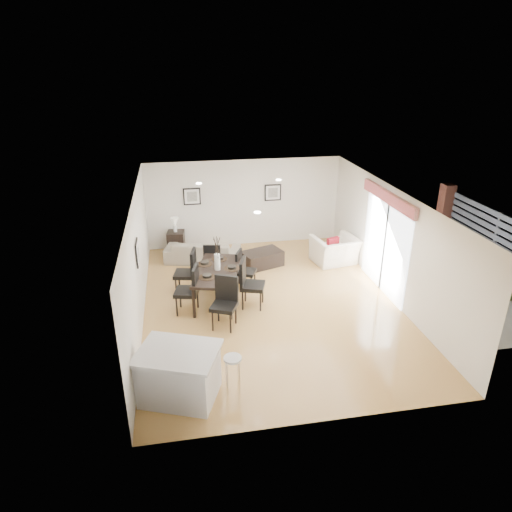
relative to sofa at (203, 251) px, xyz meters
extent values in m
plane|color=tan|center=(1.42, -2.82, -0.31)|extent=(8.00, 8.00, 0.00)
cube|color=silver|center=(1.42, 1.18, 1.04)|extent=(6.00, 0.04, 2.70)
cube|color=silver|center=(1.42, -6.82, 1.04)|extent=(6.00, 0.04, 2.70)
cube|color=silver|center=(-1.58, -2.82, 1.04)|extent=(0.04, 8.00, 2.70)
cube|color=silver|center=(4.42, -2.82, 1.04)|extent=(0.04, 8.00, 2.70)
cube|color=white|center=(1.42, -2.82, 2.39)|extent=(6.00, 8.00, 0.02)
imported|color=gray|center=(0.00, 0.00, 0.00)|extent=(2.30, 1.37, 0.63)
imported|color=silver|center=(3.75, -0.78, 0.08)|extent=(1.36, 1.24, 0.78)
imported|color=#3A632A|center=(7.25, -3.63, 0.00)|extent=(0.71, 0.66, 0.63)
imported|color=#3A632A|center=(7.32, -1.06, -0.01)|extent=(0.41, 0.41, 0.60)
cube|color=black|center=(0.21, -2.38, 0.46)|extent=(1.42, 2.12, 0.06)
cylinder|color=black|center=(-0.43, -3.15, 0.06)|extent=(0.08, 0.08, 0.74)
cylinder|color=black|center=(0.03, -1.40, 0.06)|extent=(0.08, 0.08, 0.74)
cylinder|color=black|center=(0.39, -3.36, 0.06)|extent=(0.08, 0.08, 0.74)
cylinder|color=black|center=(0.84, -1.61, 0.06)|extent=(0.08, 0.08, 0.74)
cube|color=black|center=(-0.57, -2.87, 0.21)|extent=(0.63, 0.63, 0.09)
cube|color=black|center=(-0.35, -2.92, 0.54)|extent=(0.19, 0.53, 0.63)
cylinder|color=black|center=(-0.72, -2.62, -0.07)|extent=(0.04, 0.04, 0.48)
cylinder|color=black|center=(-0.32, -2.71, -0.07)|extent=(0.04, 0.04, 0.48)
cylinder|color=black|center=(-0.82, -3.02, -0.07)|extent=(0.04, 0.04, 0.48)
cylinder|color=black|center=(-0.42, -3.11, -0.07)|extent=(0.04, 0.04, 0.48)
cube|color=black|center=(-0.57, -1.90, 0.21)|extent=(0.62, 0.62, 0.09)
cube|color=black|center=(-0.35, -1.94, 0.54)|extent=(0.18, 0.53, 0.63)
cylinder|color=black|center=(-0.73, -1.65, -0.08)|extent=(0.04, 0.04, 0.48)
cylinder|color=black|center=(-0.33, -1.74, -0.08)|extent=(0.04, 0.04, 0.48)
cylinder|color=black|center=(-0.81, -2.05, -0.08)|extent=(0.04, 0.04, 0.48)
cylinder|color=black|center=(-0.41, -2.14, -0.08)|extent=(0.04, 0.04, 0.48)
cube|color=black|center=(0.98, -2.87, 0.23)|extent=(0.68, 0.68, 0.09)
cube|color=black|center=(0.76, -2.79, 0.57)|extent=(0.23, 0.54, 0.65)
cylinder|color=black|center=(1.12, -3.13, -0.07)|extent=(0.04, 0.04, 0.49)
cylinder|color=black|center=(0.72, -3.00, -0.07)|extent=(0.04, 0.04, 0.49)
cylinder|color=black|center=(1.25, -2.73, -0.07)|extent=(0.04, 0.04, 0.49)
cylinder|color=black|center=(0.84, -2.60, -0.07)|extent=(0.04, 0.04, 0.49)
cube|color=black|center=(0.98, -1.90, 0.14)|extent=(0.60, 0.60, 0.08)
cube|color=black|center=(0.80, -1.81, 0.43)|extent=(0.24, 0.44, 0.54)
cylinder|color=black|center=(1.07, -2.13, -0.11)|extent=(0.04, 0.04, 0.41)
cylinder|color=black|center=(0.75, -1.98, -0.11)|extent=(0.04, 0.04, 0.41)
cylinder|color=black|center=(1.22, -1.81, -0.11)|extent=(0.04, 0.04, 0.41)
cylinder|color=black|center=(0.89, -1.66, -0.11)|extent=(0.04, 0.04, 0.41)
cube|color=black|center=(0.21, -3.67, 0.21)|extent=(0.69, 0.69, 0.09)
cube|color=black|center=(0.30, -3.47, 0.53)|extent=(0.50, 0.27, 0.62)
cylinder|color=black|center=(-0.06, -3.78, -0.08)|extent=(0.04, 0.04, 0.48)
cylinder|color=black|center=(0.10, -3.40, -0.08)|extent=(0.04, 0.04, 0.48)
cylinder|color=black|center=(0.31, -3.94, -0.08)|extent=(0.04, 0.04, 0.48)
cylinder|color=black|center=(0.48, -3.57, -0.08)|extent=(0.04, 0.04, 0.48)
cube|color=black|center=(0.21, -1.09, 0.14)|extent=(0.53, 0.53, 0.08)
cube|color=black|center=(0.17, -1.28, 0.42)|extent=(0.46, 0.15, 0.54)
cylinder|color=black|center=(0.41, -0.95, -0.11)|extent=(0.04, 0.04, 0.41)
cylinder|color=black|center=(0.35, -1.30, -0.11)|extent=(0.04, 0.04, 0.41)
cylinder|color=black|center=(0.07, -0.88, -0.11)|extent=(0.04, 0.04, 0.41)
cylinder|color=black|center=(0.00, -1.23, -0.11)|extent=(0.04, 0.04, 0.41)
cylinder|color=white|center=(0.21, -2.38, 0.70)|extent=(0.14, 0.14, 0.41)
cylinder|color=#302215|center=(0.55, -2.38, 0.50)|extent=(0.39, 0.39, 0.01)
cylinder|color=black|center=(0.55, -2.38, 0.53)|extent=(0.21, 0.21, 0.06)
cylinder|color=#302215|center=(0.31, -1.77, 0.50)|extent=(0.39, 0.39, 0.01)
cylinder|color=black|center=(0.31, -1.77, 0.53)|extent=(0.21, 0.21, 0.06)
cylinder|color=#302215|center=(-0.08, -2.01, 0.50)|extent=(0.39, 0.39, 0.01)
cylinder|color=black|center=(-0.08, -2.01, 0.53)|extent=(0.21, 0.21, 0.06)
cylinder|color=#302215|center=(-0.08, -2.76, 0.50)|extent=(0.39, 0.39, 0.01)
cylinder|color=black|center=(-0.08, -2.76, 0.53)|extent=(0.21, 0.21, 0.06)
cylinder|color=#302215|center=(0.31, -2.99, 0.50)|extent=(0.39, 0.39, 0.01)
cylinder|color=black|center=(0.31, -2.99, 0.53)|extent=(0.21, 0.21, 0.06)
cube|color=black|center=(1.64, -0.62, -0.09)|extent=(1.27, 1.00, 0.44)
cube|color=black|center=(-0.75, 0.83, 0.02)|extent=(0.56, 0.56, 0.67)
cylinder|color=white|center=(-0.75, 0.83, 0.45)|extent=(0.10, 0.10, 0.19)
cone|color=white|center=(-0.75, 0.83, 0.67)|extent=(0.23, 0.23, 0.25)
cube|color=maroon|center=(3.64, -0.89, 0.32)|extent=(0.40, 0.26, 0.38)
cube|color=silver|center=(-0.81, -5.78, 0.13)|extent=(1.50, 1.32, 0.88)
cube|color=silver|center=(-0.81, -5.78, 0.60)|extent=(1.63, 1.45, 0.06)
cylinder|color=silver|center=(0.12, -5.78, 0.36)|extent=(0.32, 0.32, 0.05)
cylinder|color=silver|center=(0.23, -5.68, 0.02)|extent=(0.02, 0.02, 0.68)
cylinder|color=silver|center=(0.01, -5.68, 0.02)|extent=(0.02, 0.02, 0.68)
cylinder|color=silver|center=(0.01, -5.89, 0.02)|extent=(0.02, 0.02, 0.68)
cylinder|color=silver|center=(0.23, -5.89, 0.02)|extent=(0.02, 0.02, 0.68)
cube|color=black|center=(-0.18, 1.15, 1.34)|extent=(0.52, 0.03, 0.52)
cube|color=white|center=(-0.18, 1.15, 1.34)|extent=(0.44, 0.04, 0.44)
cube|color=#5C5B57|center=(-0.18, 1.15, 1.34)|extent=(0.30, 0.04, 0.30)
cube|color=black|center=(2.32, 1.15, 1.34)|extent=(0.52, 0.03, 0.52)
cube|color=white|center=(2.32, 1.15, 1.34)|extent=(0.44, 0.04, 0.44)
cube|color=#5C5B57|center=(2.32, 1.15, 1.34)|extent=(0.30, 0.04, 0.30)
cube|color=black|center=(-1.55, -3.02, 1.34)|extent=(0.03, 0.52, 0.52)
cube|color=white|center=(-1.55, -3.02, 1.34)|extent=(0.04, 0.44, 0.44)
cube|color=#5C5B57|center=(-1.55, -3.02, 1.34)|extent=(0.04, 0.30, 0.30)
cube|color=white|center=(4.40, -2.52, 0.81)|extent=(0.02, 2.40, 2.25)
cube|color=black|center=(4.38, -2.52, 0.81)|extent=(0.03, 0.05, 2.25)
cube|color=black|center=(4.38, -2.52, 1.96)|extent=(0.03, 2.50, 0.05)
cube|color=maroon|center=(4.34, -2.52, 2.12)|extent=(0.10, 2.70, 0.28)
plane|color=gray|center=(6.42, -2.52, -0.31)|extent=(6.00, 6.00, 0.00)
cube|color=#333336|center=(7.62, -2.52, 0.59)|extent=(0.08, 5.50, 1.80)
cube|color=brown|center=(7.47, -0.12, 0.69)|extent=(0.35, 0.35, 2.00)
camera|label=1|loc=(-0.64, -12.32, 5.16)|focal=32.00mm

